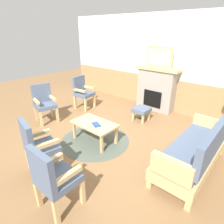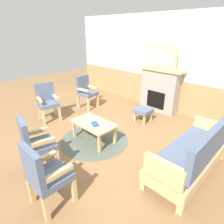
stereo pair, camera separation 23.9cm
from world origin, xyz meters
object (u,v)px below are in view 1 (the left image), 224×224
(fireplace, at_px, (156,88))
(coffee_table, at_px, (94,125))
(armchair_by_window_left, at_px, (82,91))
(armchair_front_left, at_px, (37,145))
(footstool, at_px, (141,111))
(armchair_front_center, at_px, (53,177))
(framed_picture, at_px, (159,57))
(book_on_table, at_px, (96,124))
(couch, at_px, (195,150))
(armchair_near_fireplace, at_px, (44,102))

(fireplace, bearing_deg, coffee_table, -91.62)
(armchair_by_window_left, distance_m, armchair_front_left, 2.95)
(fireplace, height_order, footstool, fireplace)
(coffee_table, bearing_deg, armchair_front_center, -61.45)
(framed_picture, bearing_deg, book_on_table, -89.29)
(coffee_table, bearing_deg, book_on_table, -22.86)
(armchair_front_left, bearing_deg, couch, 42.09)
(armchair_near_fireplace, bearing_deg, coffee_table, 4.62)
(book_on_table, xyz_separation_m, armchair_front_left, (-0.09, -1.25, 0.08))
(framed_picture, distance_m, couch, 3.00)
(coffee_table, xyz_separation_m, armchair_front_left, (0.01, -1.29, 0.15))
(coffee_table, relative_size, armchair_near_fireplace, 0.98)
(book_on_table, xyz_separation_m, armchair_front_center, (0.73, -1.49, 0.08))
(armchair_front_center, bearing_deg, armchair_by_window_left, 133.38)
(framed_picture, distance_m, armchair_by_window_left, 2.44)
(couch, height_order, armchair_near_fireplace, same)
(fireplace, distance_m, book_on_table, 2.54)
(book_on_table, relative_size, armchair_by_window_left, 0.21)
(armchair_near_fireplace, distance_m, armchair_front_center, 2.91)
(footstool, bearing_deg, book_on_table, -93.67)
(couch, xyz_separation_m, book_on_table, (-1.85, -0.50, 0.06))
(coffee_table, bearing_deg, footstool, 82.45)
(book_on_table, xyz_separation_m, armchair_near_fireplace, (-1.82, -0.10, 0.08))
(book_on_table, height_order, armchair_by_window_left, armchair_by_window_left)
(coffee_table, relative_size, footstool, 2.40)
(couch, bearing_deg, footstool, 148.53)
(armchair_near_fireplace, bearing_deg, framed_picture, 55.70)
(fireplace, height_order, framed_picture, framed_picture)
(armchair_near_fireplace, xyz_separation_m, armchair_front_left, (1.74, -1.15, 0.00))
(armchair_front_left, bearing_deg, armchair_near_fireplace, 146.48)
(framed_picture, height_order, armchair_front_center, framed_picture)
(armchair_by_window_left, distance_m, armchair_front_center, 3.66)
(coffee_table, distance_m, book_on_table, 0.13)
(fireplace, height_order, book_on_table, fireplace)
(fireplace, xyz_separation_m, book_on_table, (0.03, -2.53, -0.20))
(armchair_front_center, bearing_deg, footstool, 101.65)
(book_on_table, height_order, armchair_near_fireplace, armchair_near_fireplace)
(couch, bearing_deg, book_on_table, -164.82)
(couch, height_order, armchair_by_window_left, same)
(couch, height_order, coffee_table, couch)
(couch, relative_size, armchair_front_center, 1.84)
(framed_picture, xyz_separation_m, book_on_table, (0.03, -2.53, -1.10))
(framed_picture, relative_size, armchair_front_left, 0.82)
(framed_picture, distance_m, armchair_near_fireplace, 3.34)
(framed_picture, bearing_deg, footstool, -82.15)
(couch, xyz_separation_m, armchair_front_center, (-1.12, -1.99, 0.14))
(book_on_table, xyz_separation_m, footstool, (0.10, 1.57, -0.17))
(armchair_front_center, bearing_deg, fireplace, 100.75)
(armchair_by_window_left, height_order, armchair_front_center, same)
(fireplace, relative_size, coffee_table, 1.35)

